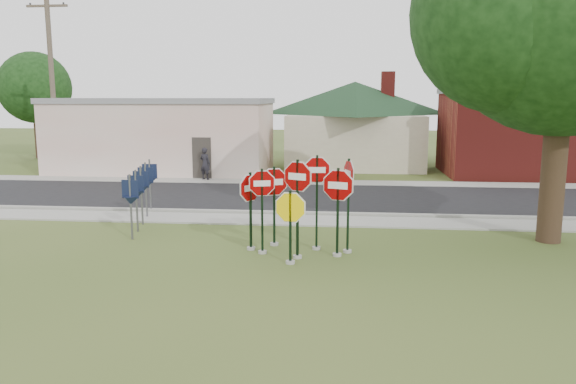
# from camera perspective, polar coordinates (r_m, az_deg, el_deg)

# --- Properties ---
(ground) EXTENTS (120.00, 120.00, 0.00)m
(ground) POSITION_cam_1_polar(r_m,az_deg,el_deg) (14.24, -0.02, -7.84)
(ground) COLOR #3A501E
(ground) RESTS_ON ground
(sidewalk_near) EXTENTS (60.00, 1.60, 0.06)m
(sidewalk_near) POSITION_cam_1_polar(r_m,az_deg,el_deg) (19.53, 1.58, -2.91)
(sidewalk_near) COLOR gray
(sidewalk_near) RESTS_ON ground
(road) EXTENTS (60.00, 7.00, 0.04)m
(road) POSITION_cam_1_polar(r_m,az_deg,el_deg) (23.94, 2.35, -0.60)
(road) COLOR black
(road) RESTS_ON ground
(sidewalk_far) EXTENTS (60.00, 1.60, 0.06)m
(sidewalk_far) POSITION_cam_1_polar(r_m,az_deg,el_deg) (28.17, 2.86, 0.97)
(sidewalk_far) COLOR gray
(sidewalk_far) RESTS_ON ground
(curb) EXTENTS (60.00, 0.20, 0.14)m
(curb) POSITION_cam_1_polar(r_m,az_deg,el_deg) (20.50, 1.78, -2.20)
(curb) COLOR gray
(curb) RESTS_ON ground
(stop_sign_center) EXTENTS (1.03, 0.47, 2.78)m
(stop_sign_center) POSITION_cam_1_polar(r_m,az_deg,el_deg) (14.77, 0.98, -0.18)
(stop_sign_center) COLOR gray
(stop_sign_center) RESTS_ON ground
(stop_sign_yellow) EXTENTS (1.10, 0.24, 2.04)m
(stop_sign_yellow) POSITION_cam_1_polar(r_m,az_deg,el_deg) (14.39, 0.24, -2.72)
(stop_sign_yellow) COLOR gray
(stop_sign_yellow) RESTS_ON ground
(stop_sign_left) EXTENTS (0.97, 0.26, 2.46)m
(stop_sign_left) POSITION_cam_1_polar(r_m,az_deg,el_deg) (15.30, -2.65, -0.83)
(stop_sign_left) COLOR gray
(stop_sign_left) RESTS_ON ground
(stop_sign_right) EXTENTS (1.13, 0.35, 2.54)m
(stop_sign_right) POSITION_cam_1_polar(r_m,az_deg,el_deg) (15.06, 5.09, -0.69)
(stop_sign_right) COLOR gray
(stop_sign_right) RESTS_ON ground
(stop_sign_back_right) EXTENTS (1.02, 0.24, 2.79)m
(stop_sign_back_right) POSITION_cam_1_polar(r_m,az_deg,el_deg) (15.65, 2.95, 0.30)
(stop_sign_back_right) COLOR gray
(stop_sign_back_right) RESTS_ON ground
(stop_sign_back_left) EXTENTS (1.04, 0.43, 2.43)m
(stop_sign_back_left) POSITION_cam_1_polar(r_m,az_deg,el_deg) (16.12, -1.42, -0.28)
(stop_sign_back_left) COLOR gray
(stop_sign_back_left) RESTS_ON ground
(stop_sign_far_right) EXTENTS (0.33, 0.93, 2.72)m
(stop_sign_far_right) POSITION_cam_1_polar(r_m,az_deg,el_deg) (15.42, 6.15, -0.12)
(stop_sign_far_right) COLOR gray
(stop_sign_far_right) RESTS_ON ground
(stop_sign_far_left) EXTENTS (0.65, 0.89, 2.32)m
(stop_sign_far_left) POSITION_cam_1_polar(r_m,az_deg,el_deg) (15.70, -3.83, -0.88)
(stop_sign_far_left) COLOR gray
(stop_sign_far_left) RESTS_ON ground
(route_sign_row) EXTENTS (1.43, 4.63, 2.00)m
(route_sign_row) POSITION_cam_1_polar(r_m,az_deg,el_deg) (19.48, -14.68, 0.31)
(route_sign_row) COLOR #59595E
(route_sign_row) RESTS_ON ground
(building_stucco) EXTENTS (12.20, 6.20, 4.20)m
(building_stucco) POSITION_cam_1_polar(r_m,az_deg,el_deg) (33.24, -12.55, 5.76)
(building_stucco) COLOR silver
(building_stucco) RESTS_ON ground
(building_house) EXTENTS (11.60, 11.60, 6.20)m
(building_house) POSITION_cam_1_polar(r_m,az_deg,el_deg) (35.53, 6.80, 8.58)
(building_house) COLOR beige
(building_house) RESTS_ON ground
(building_brick) EXTENTS (10.20, 6.20, 4.75)m
(building_brick) POSITION_cam_1_polar(r_m,az_deg,el_deg) (33.79, 24.15, 5.64)
(building_brick) COLOR maroon
(building_brick) RESTS_ON ground
(oak_tree) EXTENTS (11.02, 10.42, 10.56)m
(oak_tree) POSITION_cam_1_polar(r_m,az_deg,el_deg) (18.27, 26.48, 16.72)
(oak_tree) COLOR black
(oak_tree) RESTS_ON ground
(utility_pole_near) EXTENTS (2.20, 0.26, 9.50)m
(utility_pole_near) POSITION_cam_1_polar(r_m,az_deg,el_deg) (32.57, -22.83, 10.13)
(utility_pole_near) COLOR #4B3E32
(utility_pole_near) RESTS_ON ground
(bg_tree_left) EXTENTS (4.90, 4.90, 7.35)m
(bg_tree_left) POSITION_cam_1_polar(r_m,az_deg,el_deg) (43.17, -24.34, 9.61)
(bg_tree_left) COLOR black
(bg_tree_left) RESTS_ON ground
(pedestrian) EXTENTS (0.71, 0.61, 1.66)m
(pedestrian) POSITION_cam_1_polar(r_m,az_deg,el_deg) (29.17, -8.42, 2.88)
(pedestrian) COLOR black
(pedestrian) RESTS_ON sidewalk_far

